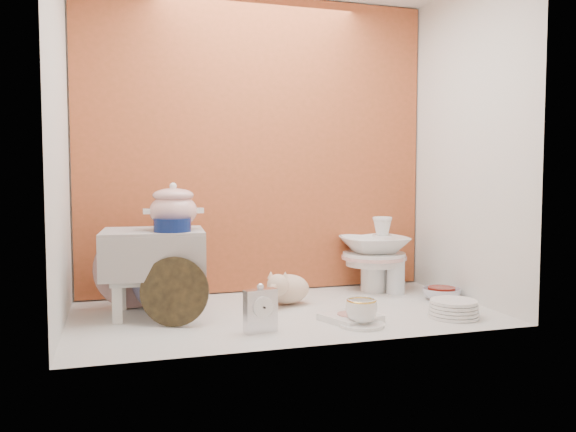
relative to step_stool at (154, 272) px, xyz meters
name	(u,v)px	position (x,y,z in m)	size (l,w,h in m)	color
ground	(285,313)	(0.55, -0.14, -0.18)	(1.80, 1.80, 0.00)	silver
niche_shell	(274,102)	(0.55, 0.04, 0.75)	(1.86, 1.03, 1.53)	#B3502C
step_stool	(154,272)	(0.00, 0.00, 0.00)	(0.42, 0.36, 0.36)	silver
soup_tureen	(173,206)	(0.08, -0.02, 0.28)	(0.24, 0.24, 0.20)	white
cobalt_bowl	(172,225)	(0.07, -0.10, 0.21)	(0.15, 0.15, 0.06)	#0A1A52
floral_platter	(133,269)	(-0.08, 0.17, -0.01)	(0.35, 0.09, 0.35)	white
blue_white_vase	(159,278)	(0.03, 0.16, -0.06)	(0.24, 0.24, 0.25)	white
lacquer_tray	(174,292)	(0.06, -0.22, -0.04)	(0.28, 0.05, 0.28)	black
mantel_clock	(260,308)	(0.37, -0.41, -0.09)	(0.13, 0.04, 0.19)	silver
plush_pig	(288,288)	(0.60, 0.01, -0.11)	(0.25, 0.17, 0.15)	beige
teacup_saucer	(361,325)	(0.77, -0.44, -0.18)	(0.18, 0.18, 0.01)	white
gold_rim_teacup	(361,311)	(0.77, -0.44, -0.12)	(0.12, 0.12, 0.10)	white
lattice_dish	(351,318)	(0.76, -0.35, -0.17)	(0.20, 0.20, 0.03)	white
dinner_plate_stack	(454,309)	(1.20, -0.42, -0.14)	(0.21, 0.21, 0.07)	white
crystal_bowl	(441,294)	(1.34, -0.10, -0.15)	(0.18, 0.18, 0.06)	silver
clear_glass_vase	(396,276)	(1.19, 0.09, -0.09)	(0.09, 0.09, 0.18)	silver
porcelain_tower	(374,254)	(1.12, 0.18, 0.01)	(0.34, 0.34, 0.38)	white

